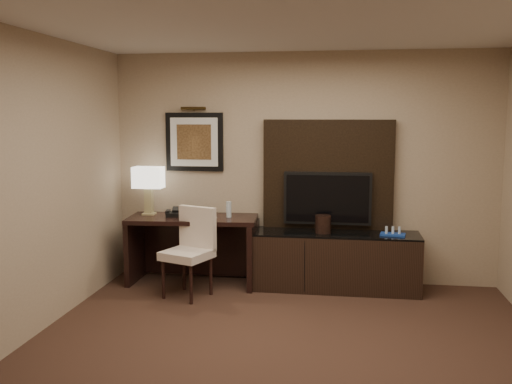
% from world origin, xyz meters
% --- Properties ---
extents(floor, '(4.50, 5.00, 0.01)m').
position_xyz_m(floor, '(0.00, 0.00, -0.01)').
color(floor, '#351F17').
rests_on(floor, ground).
extents(ceiling, '(4.50, 5.00, 0.01)m').
position_xyz_m(ceiling, '(0.00, 0.00, 2.70)').
color(ceiling, silver).
rests_on(ceiling, wall_back).
extents(wall_back, '(4.50, 0.01, 2.70)m').
position_xyz_m(wall_back, '(0.00, 2.50, 1.35)').
color(wall_back, tan).
rests_on(wall_back, floor).
extents(wall_front, '(4.50, 0.01, 2.70)m').
position_xyz_m(wall_front, '(0.00, -2.50, 1.35)').
color(wall_front, tan).
rests_on(wall_front, floor).
extents(wall_left, '(0.01, 5.00, 2.70)m').
position_xyz_m(wall_left, '(-2.25, 0.00, 1.35)').
color(wall_left, tan).
rests_on(wall_left, floor).
extents(desk, '(1.53, 0.74, 0.80)m').
position_xyz_m(desk, '(-1.25, 2.15, 0.40)').
color(desk, black).
rests_on(desk, floor).
extents(credenza, '(1.90, 0.54, 0.65)m').
position_xyz_m(credenza, '(0.39, 2.16, 0.33)').
color(credenza, black).
rests_on(credenza, floor).
extents(tv_wall_panel, '(1.50, 0.12, 1.30)m').
position_xyz_m(tv_wall_panel, '(0.30, 2.44, 1.27)').
color(tv_wall_panel, black).
rests_on(tv_wall_panel, wall_back).
extents(tv, '(1.00, 0.08, 0.60)m').
position_xyz_m(tv, '(0.30, 2.34, 1.02)').
color(tv, black).
rests_on(tv, tv_wall_panel).
extents(artwork, '(0.70, 0.04, 0.70)m').
position_xyz_m(artwork, '(-1.30, 2.48, 1.65)').
color(artwork, black).
rests_on(artwork, wall_back).
extents(picture_light, '(0.04, 0.04, 0.30)m').
position_xyz_m(picture_light, '(-1.30, 2.44, 2.05)').
color(picture_light, '#413114').
rests_on(picture_light, wall_back).
extents(desk_chair, '(0.62, 0.66, 0.96)m').
position_xyz_m(desk_chair, '(-1.19, 1.65, 0.48)').
color(desk_chair, beige).
rests_on(desk_chair, floor).
extents(table_lamp, '(0.42, 0.32, 0.60)m').
position_xyz_m(table_lamp, '(-1.80, 2.22, 1.10)').
color(table_lamp, tan).
rests_on(table_lamp, desk).
extents(desk_phone, '(0.21, 0.19, 0.09)m').
position_xyz_m(desk_phone, '(-1.47, 2.14, 0.84)').
color(desk_phone, black).
rests_on(desk_phone, desk).
extents(blue_folder, '(0.29, 0.34, 0.02)m').
position_xyz_m(blue_folder, '(-1.16, 2.13, 0.81)').
color(blue_folder, '#1941A2').
rests_on(blue_folder, desk).
extents(book, '(0.17, 0.09, 0.23)m').
position_xyz_m(book, '(-1.14, 2.09, 0.91)').
color(book, '#B2A58C').
rests_on(book, desk).
extents(water_bottle, '(0.06, 0.06, 0.18)m').
position_xyz_m(water_bottle, '(-0.83, 2.18, 0.89)').
color(water_bottle, silver).
rests_on(water_bottle, desk).
extents(ice_bucket, '(0.21, 0.21, 0.20)m').
position_xyz_m(ice_bucket, '(0.26, 2.14, 0.75)').
color(ice_bucket, black).
rests_on(ice_bucket, credenza).
extents(minibar_tray, '(0.29, 0.20, 0.10)m').
position_xyz_m(minibar_tray, '(1.03, 2.12, 0.70)').
color(minibar_tray, '#163A95').
rests_on(minibar_tray, credenza).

